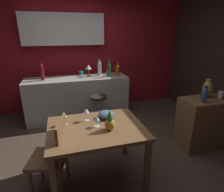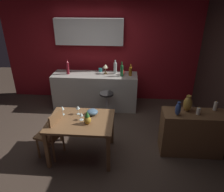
% 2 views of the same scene
% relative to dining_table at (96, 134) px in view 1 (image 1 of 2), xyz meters
% --- Properties ---
extents(ground_plane, '(9.00, 9.00, 0.00)m').
position_rel_dining_table_xyz_m(ground_plane, '(0.09, 0.39, -0.64)').
color(ground_plane, '#47382D').
extents(wall_kitchen_back, '(5.20, 0.33, 2.60)m').
position_rel_dining_table_xyz_m(wall_kitchen_back, '(0.03, 2.46, 0.77)').
color(wall_kitchen_back, maroon).
rests_on(wall_kitchen_back, ground_plane).
extents(dining_table, '(1.12, 0.85, 0.74)m').
position_rel_dining_table_xyz_m(dining_table, '(0.00, 0.00, 0.00)').
color(dining_table, brown).
rests_on(dining_table, ground_plane).
extents(kitchen_counter, '(2.10, 0.60, 0.90)m').
position_rel_dining_table_xyz_m(kitchen_counter, '(-0.03, 1.86, -0.19)').
color(kitchen_counter, '#B2ADA3').
rests_on(kitchen_counter, ground_plane).
extents(sideboard_cabinet, '(1.10, 0.44, 0.82)m').
position_rel_dining_table_xyz_m(sideboard_cabinet, '(1.97, 0.24, -0.23)').
color(sideboard_cabinet, brown).
rests_on(sideboard_cabinet, ground_plane).
extents(chair_near_window, '(0.49, 0.49, 0.92)m').
position_rel_dining_table_xyz_m(chair_near_window, '(-0.50, -0.07, -0.14)').
color(chair_near_window, brown).
rests_on(chair_near_window, ground_plane).
extents(bar_stool, '(0.34, 0.34, 0.64)m').
position_rel_dining_table_xyz_m(bar_stool, '(0.31, 1.34, -0.30)').
color(bar_stool, '#262323').
rests_on(bar_stool, ground_plane).
extents(wine_glass_left, '(0.08, 0.08, 0.17)m').
position_rel_dining_table_xyz_m(wine_glass_left, '(-0.08, 0.19, 0.23)').
color(wine_glass_left, silver).
rests_on(wine_glass_left, dining_table).
extents(wine_glass_right, '(0.07, 0.07, 0.14)m').
position_rel_dining_table_xyz_m(wine_glass_right, '(0.01, 0.01, 0.20)').
color(wine_glass_right, silver).
rests_on(wine_glass_right, dining_table).
extents(wine_glass_center, '(0.07, 0.07, 0.17)m').
position_rel_dining_table_xyz_m(wine_glass_center, '(-0.36, 0.15, 0.23)').
color(wine_glass_center, silver).
rests_on(wine_glass_center, dining_table).
extents(pineapple_centerpiece, '(0.12, 0.12, 0.24)m').
position_rel_dining_table_xyz_m(pineapple_centerpiece, '(0.14, -0.11, 0.20)').
color(pineapple_centerpiece, gold).
rests_on(pineapple_centerpiece, dining_table).
extents(fruit_bowl, '(0.20, 0.20, 0.10)m').
position_rel_dining_table_xyz_m(fruit_bowl, '(0.17, 0.20, 0.15)').
color(fruit_bowl, slate).
rests_on(fruit_bowl, dining_table).
extents(wine_bottle_clear, '(0.08, 0.08, 0.34)m').
position_rel_dining_table_xyz_m(wine_bottle_clear, '(0.47, 1.95, 0.42)').
color(wine_bottle_clear, silver).
rests_on(wine_bottle_clear, kitchen_counter).
extents(wine_bottle_green, '(0.07, 0.07, 0.36)m').
position_rel_dining_table_xyz_m(wine_bottle_green, '(0.64, 1.79, 0.42)').
color(wine_bottle_green, '#1E592D').
rests_on(wine_bottle_green, kitchen_counter).
extents(wine_bottle_ruby, '(0.08, 0.08, 0.36)m').
position_rel_dining_table_xyz_m(wine_bottle_ruby, '(-0.70, 1.84, 0.43)').
color(wine_bottle_ruby, maroon).
rests_on(wine_bottle_ruby, kitchen_counter).
extents(wine_bottle_amber, '(0.08, 0.08, 0.28)m').
position_rel_dining_table_xyz_m(wine_bottle_amber, '(0.84, 1.84, 0.38)').
color(wine_bottle_amber, '#8C5114').
rests_on(wine_bottle_amber, kitchen_counter).
extents(cup_red, '(0.12, 0.08, 0.10)m').
position_rel_dining_table_xyz_m(cup_red, '(0.65, 1.89, 0.31)').
color(cup_red, red).
rests_on(cup_red, kitchen_counter).
extents(cup_teal, '(0.12, 0.08, 0.09)m').
position_rel_dining_table_xyz_m(cup_teal, '(0.08, 2.08, 0.30)').
color(cup_teal, teal).
rests_on(cup_teal, kitchen_counter).
extents(counter_lamp, '(0.14, 0.14, 0.24)m').
position_rel_dining_table_xyz_m(counter_lamp, '(0.23, 1.93, 0.44)').
color(counter_lamp, '#A58447').
rests_on(counter_lamp, kitchen_counter).
extents(pillar_candle_short, '(0.07, 0.07, 0.15)m').
position_rel_dining_table_xyz_m(pillar_candle_short, '(2.00, 0.21, 0.24)').
color(pillar_candle_short, white).
rests_on(pillar_candle_short, sideboard_cabinet).
extents(vase_ceramic_blue, '(0.10, 0.10, 0.25)m').
position_rel_dining_table_xyz_m(vase_ceramic_blue, '(1.64, 0.15, 0.30)').
color(vase_ceramic_blue, '#334C8C').
rests_on(vase_ceramic_blue, sideboard_cabinet).
extents(vase_brass, '(0.15, 0.15, 0.29)m').
position_rel_dining_table_xyz_m(vase_brass, '(1.84, 0.32, 0.32)').
color(vase_brass, '#B78C38').
rests_on(vase_brass, sideboard_cabinet).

